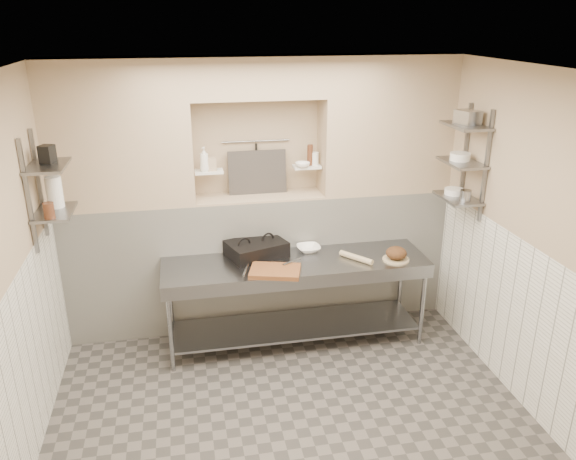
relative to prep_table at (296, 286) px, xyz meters
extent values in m
cube|color=#544E4A|center=(-0.27, -1.18, -0.69)|extent=(4.00, 3.90, 0.10)
cube|color=silver|center=(-0.27, -1.18, 2.21)|extent=(4.00, 3.90, 0.10)
cube|color=tan|center=(1.78, -1.18, 0.76)|extent=(0.10, 3.90, 2.80)
cube|color=tan|center=(-0.27, 0.82, 0.76)|extent=(4.00, 0.10, 2.80)
cube|color=white|center=(-0.27, 0.57, 0.06)|extent=(4.00, 0.40, 1.40)
cube|color=tan|center=(-0.27, 0.57, 0.77)|extent=(1.30, 0.40, 0.02)
cube|color=tan|center=(-1.60, 0.57, 1.46)|extent=(1.35, 0.40, 1.40)
cube|color=tan|center=(1.05, 0.57, 1.46)|extent=(1.35, 0.40, 1.40)
cube|color=tan|center=(-0.27, 0.57, 1.96)|extent=(1.30, 0.40, 0.40)
cube|color=white|center=(-2.26, -1.18, 0.06)|extent=(0.02, 3.90, 1.40)
cube|color=white|center=(1.72, -1.18, 0.06)|extent=(0.02, 3.90, 1.40)
cube|color=white|center=(-0.77, 0.57, 1.06)|extent=(0.28, 0.16, 0.02)
cube|color=white|center=(0.23, 0.57, 1.06)|extent=(0.28, 0.16, 0.02)
cylinder|color=gray|center=(-0.27, 0.74, 1.31)|extent=(0.70, 0.02, 0.02)
cylinder|color=black|center=(-0.27, 0.72, 1.14)|extent=(0.02, 0.02, 0.30)
cube|color=#383330|center=(-0.27, 0.67, 1.00)|extent=(0.60, 0.08, 0.45)
cube|color=slate|center=(-2.25, 0.07, 1.16)|extent=(0.03, 0.03, 0.95)
cube|color=slate|center=(-2.25, -0.33, 1.16)|extent=(0.03, 0.03, 0.95)
cube|color=slate|center=(-2.11, -0.13, 0.96)|extent=(0.30, 0.50, 0.02)
cube|color=slate|center=(-2.11, -0.13, 1.36)|extent=(0.30, 0.50, 0.03)
cube|color=slate|center=(1.70, 0.07, 1.21)|extent=(0.03, 0.03, 1.05)
cube|color=slate|center=(1.70, -0.33, 1.21)|extent=(0.03, 0.03, 1.05)
cube|color=slate|center=(1.57, -0.13, 0.86)|extent=(0.30, 0.50, 0.02)
cube|color=slate|center=(1.57, -0.13, 1.21)|extent=(0.30, 0.50, 0.02)
cube|color=slate|center=(1.57, -0.13, 1.56)|extent=(0.30, 0.50, 0.03)
cube|color=gray|center=(0.00, 0.02, 0.24)|extent=(2.60, 0.70, 0.04)
cube|color=gray|center=(0.00, 0.02, -0.46)|extent=(2.45, 0.60, 0.03)
cube|color=gray|center=(0.00, -0.31, 0.18)|extent=(2.60, 0.02, 0.12)
cylinder|color=gray|center=(-1.24, -0.27, -0.21)|extent=(0.04, 0.04, 0.86)
cylinder|color=gray|center=(-1.24, 0.31, -0.21)|extent=(0.04, 0.04, 0.86)
cylinder|color=gray|center=(1.24, -0.27, -0.21)|extent=(0.04, 0.04, 0.86)
cylinder|color=gray|center=(1.24, 0.31, -0.21)|extent=(0.04, 0.04, 0.86)
cube|color=black|center=(-0.36, 0.23, 0.31)|extent=(0.65, 0.56, 0.10)
cube|color=black|center=(-0.36, 0.23, 0.38)|extent=(0.65, 0.56, 0.05)
cube|color=brown|center=(-0.24, -0.21, 0.28)|extent=(0.53, 0.44, 0.04)
cube|color=gray|center=(-0.06, -0.09, 0.31)|extent=(0.21, 0.14, 0.01)
cylinder|color=gray|center=(-0.52, -0.21, 0.31)|extent=(0.09, 0.26, 0.02)
imported|color=white|center=(0.18, 0.24, 0.29)|extent=(0.25, 0.25, 0.06)
cylinder|color=tan|center=(0.59, -0.07, 0.29)|extent=(0.27, 0.33, 0.06)
cylinder|color=tan|center=(0.97, -0.15, 0.27)|extent=(0.26, 0.26, 0.02)
ellipsoid|color=#4C2D19|center=(0.97, -0.15, 0.33)|extent=(0.20, 0.20, 0.12)
imported|color=white|center=(-0.81, 0.54, 1.19)|extent=(0.12, 0.12, 0.24)
cube|color=tan|center=(-0.74, 0.56, 1.13)|extent=(0.09, 0.09, 0.13)
imported|color=white|center=(0.17, 0.51, 1.09)|extent=(0.17, 0.17, 0.05)
cylinder|color=#4D2918|center=(0.26, 0.58, 1.17)|extent=(0.06, 0.06, 0.20)
cylinder|color=#4D2918|center=(0.26, 0.57, 1.18)|extent=(0.05, 0.05, 0.21)
cylinder|color=white|center=(0.31, 0.58, 1.14)|extent=(0.08, 0.08, 0.13)
cylinder|color=white|center=(-2.11, -0.03, 1.10)|extent=(0.13, 0.13, 0.27)
cylinder|color=#4D2918|center=(-2.11, -0.32, 1.04)|extent=(0.09, 0.09, 0.13)
cube|color=black|center=(-2.11, -0.08, 1.44)|extent=(0.14, 0.14, 0.15)
cylinder|color=white|center=(1.57, -0.05, 0.90)|extent=(0.19, 0.19, 0.06)
cylinder|color=gray|center=(1.57, -0.27, 0.92)|extent=(0.11, 0.11, 0.11)
cylinder|color=white|center=(1.57, -0.09, 1.26)|extent=(0.19, 0.19, 0.07)
cube|color=gray|center=(1.57, -0.15, 1.64)|extent=(0.21, 0.24, 0.13)
camera|label=1|loc=(-1.04, -4.89, 2.51)|focal=35.00mm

